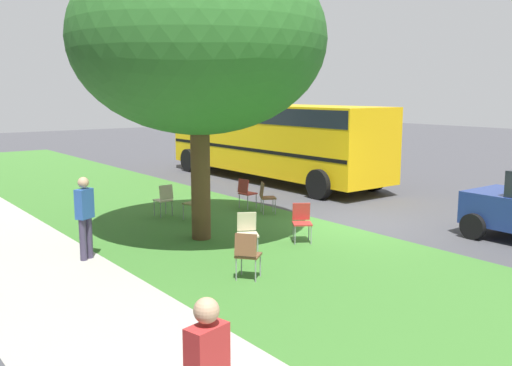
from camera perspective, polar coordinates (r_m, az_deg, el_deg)
The scene contains 13 objects.
ground at distance 14.80m, azimuth 9.24°, elevation -4.08°, with size 80.00×80.00×0.00m, color #424247.
grass_verge at distance 12.73m, azimuth -0.80°, elevation -6.12°, with size 48.00×6.00×0.01m, color #3D752D.
sidewalk_strip at distance 10.82m, azimuth -20.15°, elevation -9.47°, with size 48.00×2.80×0.01m, color #ADA89E.
street_tree at distance 12.85m, azimuth -5.83°, elevation 14.12°, with size 5.64×5.64×6.58m.
chair_0 at distance 15.56m, azimuth -9.23°, elevation -1.47°, with size 0.44×0.44×0.88m.
chair_1 at distance 12.81m, azimuth 4.63°, elevation -3.68°, with size 0.58×0.58×0.88m.
chair_2 at distance 16.39m, azimuth -1.03°, elevation -0.82°, with size 0.46×0.47×0.88m.
chair_3 at distance 10.22m, azimuth -0.89°, elevation -6.98°, with size 0.58×0.59×0.88m.
chair_4 at distance 15.03m, azimuth -6.21°, elevation -1.78°, with size 0.53×0.52×0.88m.
chair_5 at distance 11.79m, azimuth -0.88°, elevation -4.77°, with size 0.57×0.56×0.88m.
chair_6 at distance 15.76m, azimuth 0.98°, elevation -1.22°, with size 0.56×0.57×0.88m.
school_bus at distance 21.60m, azimuth 1.50°, elevation 4.91°, with size 10.40×2.80×2.88m.
pedestrian_1 at distance 11.86m, azimuth -16.86°, elevation -3.07°, with size 0.35×0.41×1.69m.
Camera 1 is at (-9.87, 10.50, 3.36)m, focal length 39.70 mm.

